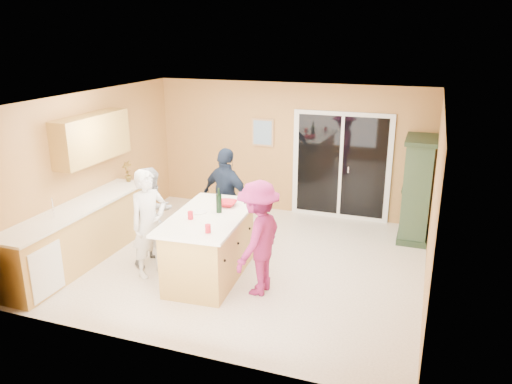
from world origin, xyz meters
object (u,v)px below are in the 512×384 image
(green_hutch, at_px, (417,190))
(woman_white, at_px, (149,224))
(woman_grey, at_px, (153,216))
(woman_navy, at_px, (227,198))
(woman_magenta, at_px, (258,238))
(kitchen_island, at_px, (210,248))

(green_hutch, bearing_deg, woman_white, -142.69)
(woman_grey, xyz_separation_m, woman_navy, (0.82, 1.01, 0.07))
(woman_navy, bearing_deg, green_hutch, -136.63)
(woman_navy, bearing_deg, woman_grey, 69.89)
(woman_white, distance_m, woman_navy, 1.56)
(woman_grey, bearing_deg, woman_navy, -24.36)
(green_hutch, distance_m, woman_grey, 4.52)
(woman_navy, relative_size, woman_magenta, 1.04)
(woman_white, bearing_deg, woman_grey, 48.21)
(kitchen_island, relative_size, woman_navy, 1.14)
(kitchen_island, xyz_separation_m, woman_grey, (-1.04, 0.18, 0.31))
(green_hutch, relative_size, woman_white, 1.11)
(kitchen_island, xyz_separation_m, woman_magenta, (0.83, -0.18, 0.35))
(kitchen_island, relative_size, woman_magenta, 1.19)
(woman_white, height_order, woman_grey, woman_white)
(green_hutch, bearing_deg, woman_grey, -148.02)
(kitchen_island, bearing_deg, woman_white, -169.91)
(woman_white, bearing_deg, woman_magenta, -63.20)
(woman_white, bearing_deg, woman_navy, 0.94)
(woman_navy, bearing_deg, woman_white, 84.07)
(woman_navy, height_order, woman_magenta, woman_navy)
(woman_white, xyz_separation_m, woman_magenta, (1.70, 0.03, -0.00))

